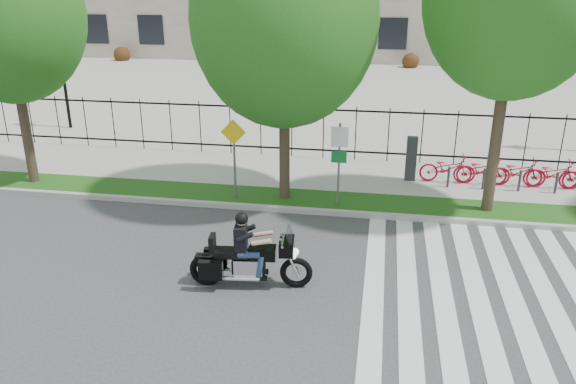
# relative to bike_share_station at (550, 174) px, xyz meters

# --- Properties ---
(ground) EXTENTS (120.00, 120.00, 0.00)m
(ground) POSITION_rel_bike_share_station_xyz_m (-7.60, -7.20, -0.63)
(ground) COLOR #353538
(ground) RESTS_ON ground
(curb) EXTENTS (60.00, 0.20, 0.15)m
(curb) POSITION_rel_bike_share_station_xyz_m (-7.60, -3.10, -0.55)
(curb) COLOR #A19F98
(curb) RESTS_ON ground
(grass_verge) EXTENTS (60.00, 1.50, 0.15)m
(grass_verge) POSITION_rel_bike_share_station_xyz_m (-7.60, -2.25, -0.55)
(grass_verge) COLOR #174812
(grass_verge) RESTS_ON ground
(sidewalk) EXTENTS (60.00, 3.50, 0.15)m
(sidewalk) POSITION_rel_bike_share_station_xyz_m (-7.60, 0.25, -0.55)
(sidewalk) COLOR #A09E96
(sidewalk) RESTS_ON ground
(plaza) EXTENTS (80.00, 34.00, 0.10)m
(plaza) POSITION_rel_bike_share_station_xyz_m (-7.60, 17.80, -0.58)
(plaza) COLOR #A09E96
(plaza) RESTS_ON ground
(crosswalk_stripes) EXTENTS (5.70, 8.00, 0.01)m
(crosswalk_stripes) POSITION_rel_bike_share_station_xyz_m (-2.77, -7.20, -0.62)
(crosswalk_stripes) COLOR silver
(crosswalk_stripes) RESTS_ON ground
(iron_fence) EXTENTS (30.00, 0.06, 2.00)m
(iron_fence) POSITION_rel_bike_share_station_xyz_m (-7.60, 2.00, 0.52)
(iron_fence) COLOR black
(iron_fence) RESTS_ON sidewalk
(lamp_post_left) EXTENTS (1.06, 0.70, 4.25)m
(lamp_post_left) POSITION_rel_bike_share_station_xyz_m (-19.60, 4.80, 2.58)
(lamp_post_left) COLOR black
(lamp_post_left) RESTS_ON ground
(street_tree_0) EXTENTS (4.66, 4.66, 8.01)m
(street_tree_0) POSITION_rel_bike_share_station_xyz_m (-16.88, -2.25, 4.84)
(street_tree_0) COLOR #372A1E
(street_tree_0) RESTS_ON grass_verge
(street_tree_1) EXTENTS (5.30, 5.30, 8.34)m
(street_tree_1) POSITION_rel_bike_share_station_xyz_m (-8.31, -2.25, 4.81)
(street_tree_1) COLOR #372A1E
(street_tree_1) RESTS_ON grass_verge
(bike_share_station) EXTENTS (8.88, 0.86, 1.50)m
(bike_share_station) POSITION_rel_bike_share_station_xyz_m (0.00, 0.00, 0.00)
(bike_share_station) COLOR #2D2D33
(bike_share_station) RESTS_ON sidewalk
(sign_pole_regulatory) EXTENTS (0.50, 0.09, 2.50)m
(sign_pole_regulatory) POSITION_rel_bike_share_station_xyz_m (-6.63, -2.62, 1.11)
(sign_pole_regulatory) COLOR #59595B
(sign_pole_regulatory) RESTS_ON grass_verge
(sign_pole_warning) EXTENTS (0.78, 0.09, 2.49)m
(sign_pole_warning) POSITION_rel_bike_share_station_xyz_m (-9.79, -2.62, 1.11)
(sign_pole_warning) COLOR #59595B
(sign_pole_warning) RESTS_ON grass_verge
(motorcycle_rider) EXTENTS (2.78, 0.92, 2.15)m
(motorcycle_rider) POSITION_rel_bike_share_station_xyz_m (-8.16, -7.47, 0.09)
(motorcycle_rider) COLOR black
(motorcycle_rider) RESTS_ON ground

